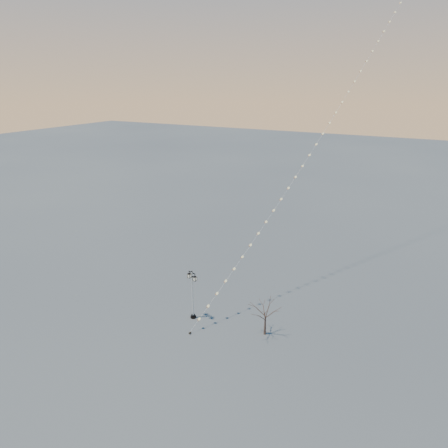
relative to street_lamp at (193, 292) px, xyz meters
The scene contains 4 objects.
ground 3.14m from the street_lamp, 79.80° to the right, with size 300.00×300.00×0.00m, color #4E5050.
street_lamp is the anchor object (origin of this frame).
bare_tree 7.20m from the street_lamp, ahead, with size 2.09×2.09×3.46m.
kite_train 23.79m from the street_lamp, 66.56° to the left, with size 12.75×38.61×36.62m.
Camera 1 is at (17.84, -26.18, 21.64)m, focal length 31.63 mm.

